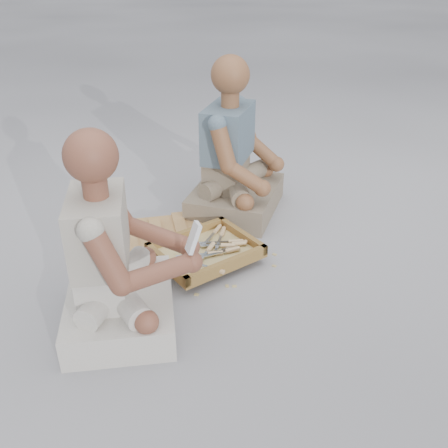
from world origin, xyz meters
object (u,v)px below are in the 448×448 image
carved_panel (146,240)px  tool_tray (206,252)px  craftsman (114,264)px  companion (234,163)px

carved_panel → tool_tray: (0.20, -0.30, 0.04)m
tool_tray → craftsman: craftsman is taller
craftsman → companion: (0.86, 0.67, 0.01)m
carved_panel → companion: size_ratio=0.71×
tool_tray → companion: 0.62m
companion → carved_panel: bearing=-32.9°
carved_panel → tool_tray: tool_tray is taller
tool_tray → carved_panel: bearing=123.7°
carved_panel → tool_tray: 0.36m
carved_panel → companion: 0.65m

